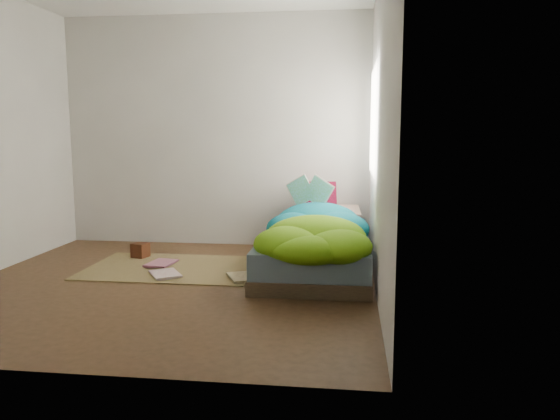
{
  "coord_description": "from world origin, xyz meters",
  "views": [
    {
      "loc": [
        1.51,
        -4.38,
        1.3
      ],
      "look_at": [
        0.87,
        0.75,
        0.56
      ],
      "focal_mm": 35.0,
      "sensor_mm": 36.0,
      "label": 1
    }
  ],
  "objects_px": {
    "open_book": "(310,181)",
    "floor_book_a": "(152,276)",
    "floor_book_b": "(150,263)",
    "wooden_box": "(140,250)",
    "bed": "(316,251)",
    "pillow_magenta": "(317,202)"
  },
  "relations": [
    {
      "from": "open_book",
      "to": "floor_book_a",
      "type": "bearing_deg",
      "value": -127.82
    },
    {
      "from": "floor_book_a",
      "to": "floor_book_b",
      "type": "bearing_deg",
      "value": 79.56
    },
    {
      "from": "open_book",
      "to": "floor_book_a",
      "type": "height_order",
      "value": "open_book"
    },
    {
      "from": "wooden_box",
      "to": "floor_book_b",
      "type": "height_order",
      "value": "wooden_box"
    },
    {
      "from": "bed",
      "to": "open_book",
      "type": "height_order",
      "value": "open_book"
    },
    {
      "from": "bed",
      "to": "pillow_magenta",
      "type": "height_order",
      "value": "pillow_magenta"
    },
    {
      "from": "pillow_magenta",
      "to": "wooden_box",
      "type": "distance_m",
      "value": 1.93
    },
    {
      "from": "open_book",
      "to": "wooden_box",
      "type": "bearing_deg",
      "value": -156.62
    },
    {
      "from": "floor_book_a",
      "to": "floor_book_b",
      "type": "height_order",
      "value": "floor_book_b"
    },
    {
      "from": "wooden_box",
      "to": "floor_book_a",
      "type": "distance_m",
      "value": 0.85
    },
    {
      "from": "bed",
      "to": "floor_book_b",
      "type": "relative_size",
      "value": 6.35
    },
    {
      "from": "bed",
      "to": "pillow_magenta",
      "type": "xyz_separation_m",
      "value": [
        -0.04,
        0.74,
        0.38
      ]
    },
    {
      "from": "bed",
      "to": "pillow_magenta",
      "type": "bearing_deg",
      "value": 93.2
    },
    {
      "from": "pillow_magenta",
      "to": "open_book",
      "type": "distance_m",
      "value": 0.45
    },
    {
      "from": "floor_book_b",
      "to": "open_book",
      "type": "bearing_deg",
      "value": 25.1
    },
    {
      "from": "floor_book_a",
      "to": "wooden_box",
      "type": "bearing_deg",
      "value": 85.49
    },
    {
      "from": "wooden_box",
      "to": "floor_book_b",
      "type": "xyz_separation_m",
      "value": [
        0.21,
        -0.29,
        -0.06
      ]
    },
    {
      "from": "wooden_box",
      "to": "floor_book_b",
      "type": "distance_m",
      "value": 0.37
    },
    {
      "from": "bed",
      "to": "wooden_box",
      "type": "bearing_deg",
      "value": 173.54
    },
    {
      "from": "open_book",
      "to": "pillow_magenta",
      "type": "bearing_deg",
      "value": 99.5
    },
    {
      "from": "pillow_magenta",
      "to": "floor_book_a",
      "type": "relative_size",
      "value": 1.3
    },
    {
      "from": "bed",
      "to": "wooden_box",
      "type": "distance_m",
      "value": 1.85
    }
  ]
}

